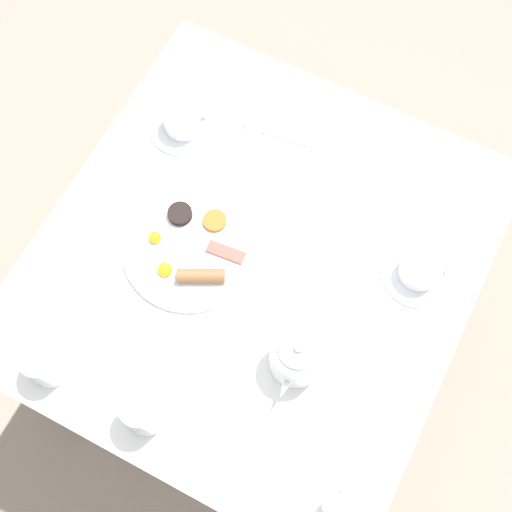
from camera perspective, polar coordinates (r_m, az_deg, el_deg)
name	(u,v)px	position (r m, az deg, el deg)	size (l,w,h in m)	color
ground_plane	(256,346)	(2.22, 0.00, -7.20)	(8.00, 8.00, 0.00)	gray
table	(256,272)	(1.60, 0.00, -1.28)	(0.98, 0.91, 0.72)	white
breakfast_plate	(190,248)	(1.54, -5.30, 0.63)	(0.30, 0.30, 0.04)	white
teapot_near	(297,355)	(1.42, 3.32, -7.92)	(0.20, 0.11, 0.12)	white
teacup_with_saucer_left	(420,270)	(1.54, 12.98, -1.09)	(0.16, 0.16, 0.06)	white
teacup_with_saucer_right	(182,122)	(1.67, -5.91, 10.63)	(0.16, 0.16, 0.06)	white
water_glass_tall	(143,410)	(1.40, -8.99, -12.09)	(0.08, 0.08, 0.11)	white
water_glass_short	(45,362)	(1.48, -16.53, -8.17)	(0.08, 0.08, 0.10)	white
creamer_jug	(337,509)	(1.40, 6.49, -19.44)	(0.08, 0.05, 0.06)	white
fork_by_plate	(275,134)	(1.67, 1.55, 9.70)	(0.04, 0.19, 0.00)	silver
knife_by_plate	(451,192)	(1.66, 15.32, 4.98)	(0.19, 0.15, 0.00)	silver
spoon_for_tea	(355,223)	(1.58, 7.94, 2.63)	(0.15, 0.01, 0.00)	silver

